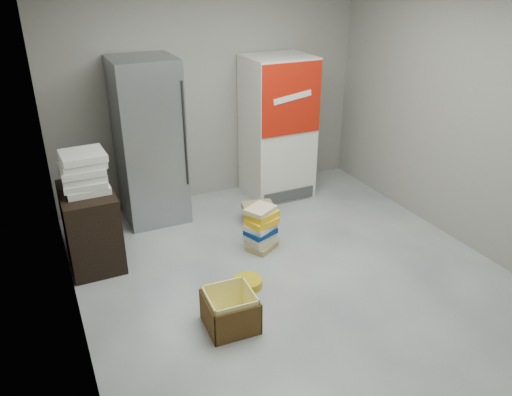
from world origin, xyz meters
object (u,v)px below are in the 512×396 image
object	(u,v)px
coke_cooler	(277,128)
cardboard_box	(230,312)
steel_fridge	(149,142)
wood_shelf	(91,226)
phonebook_stack_main	(261,228)

from	to	relation	value
coke_cooler	cardboard_box	xyz separation A→B (m)	(-1.61, -2.28, -0.77)
steel_fridge	wood_shelf	distance (m)	1.23
phonebook_stack_main	coke_cooler	bearing A→B (deg)	34.64
coke_cooler	wood_shelf	distance (m)	2.63
cardboard_box	phonebook_stack_main	bearing A→B (deg)	55.45
wood_shelf	cardboard_box	xyz separation A→B (m)	(0.87, -1.55, -0.26)
phonebook_stack_main	cardboard_box	bearing A→B (deg)	-149.02
phonebook_stack_main	wood_shelf	bearing A→B (deg)	141.00
wood_shelf	cardboard_box	size ratio (longest dim) A/B	1.85
steel_fridge	coke_cooler	size ratio (longest dim) A/B	1.06
wood_shelf	cardboard_box	distance (m)	1.80
steel_fridge	phonebook_stack_main	distance (m)	1.65
coke_cooler	phonebook_stack_main	xyz separation A→B (m)	(-0.82, -1.24, -0.66)
steel_fridge	wood_shelf	bearing A→B (deg)	-138.69
coke_cooler	cardboard_box	size ratio (longest dim) A/B	4.15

